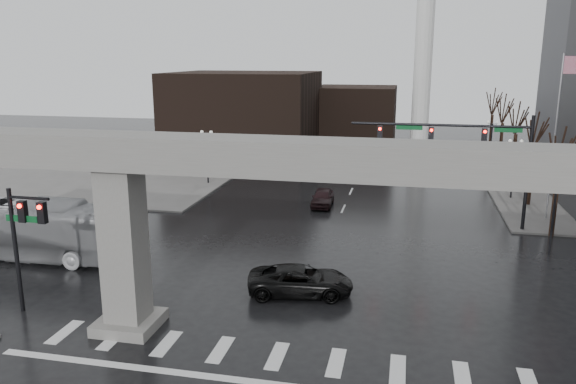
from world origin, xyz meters
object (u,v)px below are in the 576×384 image
(pickup_truck, at_px, (301,281))
(far_car, at_px, (323,197))
(signal_mast_arm, at_px, (471,146))
(city_bus, at_px, (33,230))

(pickup_truck, relative_size, far_car, 1.31)
(signal_mast_arm, bearing_deg, far_car, 160.72)
(city_bus, distance_m, far_car, 21.65)
(signal_mast_arm, distance_m, city_bus, 28.65)
(pickup_truck, xyz_separation_m, city_bus, (-16.60, 1.90, 1.02))
(far_car, bearing_deg, signal_mast_arm, -21.50)
(city_bus, height_order, far_car, city_bus)
(signal_mast_arm, distance_m, far_car, 12.49)
(signal_mast_arm, xyz_separation_m, city_bus, (-25.82, -11.74, -4.07))
(signal_mast_arm, xyz_separation_m, far_car, (-10.75, 3.76, -5.14))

